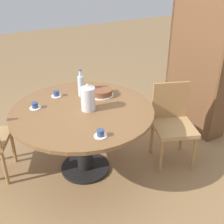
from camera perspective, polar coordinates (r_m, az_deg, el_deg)
ground_plane at (r=3.16m, az=-5.39°, el=-11.30°), size 14.00×14.00×0.00m
dining_table at (r=2.82m, az=-5.93°, el=-2.01°), size 1.40×1.40×0.74m
chair_a at (r=3.10m, az=12.21°, el=-1.92°), size 0.54×0.54×0.88m
bookshelf at (r=3.67m, az=17.45°, el=10.94°), size 0.89×0.28×1.98m
coffee_pot at (r=2.67m, az=-4.89°, el=2.83°), size 0.14×0.14×0.27m
water_bottle at (r=2.97m, az=-6.34°, el=5.41°), size 0.06×0.06×0.29m
cake_main at (r=3.00m, az=-2.12°, el=3.99°), size 0.26×0.26×0.07m
cup_a at (r=2.83m, az=-15.37°, el=1.20°), size 0.11×0.11×0.06m
cup_b at (r=3.04m, az=-11.24°, el=3.60°), size 0.11×0.11×0.06m
cup_c at (r=2.30m, az=-2.34°, el=-4.44°), size 0.11×0.11×0.06m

